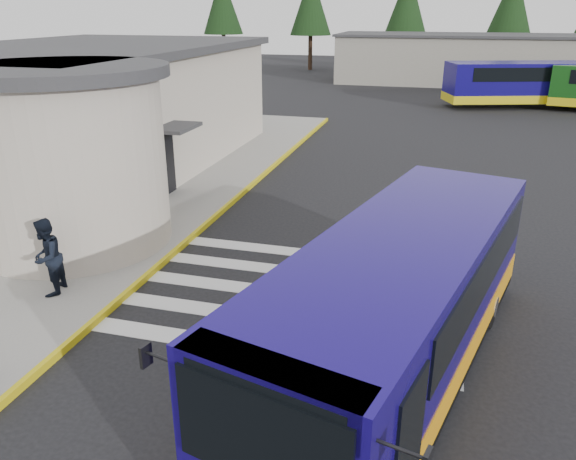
# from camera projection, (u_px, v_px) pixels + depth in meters

# --- Properties ---
(ground) EXTENTS (140.00, 140.00, 0.00)m
(ground) POSITION_uv_depth(u_px,v_px,m) (314.00, 281.00, 13.86)
(ground) COLOR black
(ground) RESTS_ON ground
(sidewalk) EXTENTS (10.00, 34.00, 0.15)m
(sidewalk) POSITION_uv_depth(u_px,v_px,m) (90.00, 199.00, 19.65)
(sidewalk) COLOR gray
(sidewalk) RESTS_ON ground
(curb_strip) EXTENTS (0.12, 34.00, 0.16)m
(curb_strip) POSITION_uv_depth(u_px,v_px,m) (222.00, 211.00, 18.42)
(curb_strip) COLOR gold
(curb_strip) RESTS_ON ground
(station_building) EXTENTS (12.70, 18.70, 4.80)m
(station_building) POSITION_uv_depth(u_px,v_px,m) (84.00, 111.00, 21.79)
(station_building) COLOR beige
(station_building) RESTS_ON ground
(crosswalk) EXTENTS (8.00, 5.35, 0.01)m
(crosswalk) POSITION_uv_depth(u_px,v_px,m) (286.00, 293.00, 13.26)
(crosswalk) COLOR silver
(crosswalk) RESTS_ON ground
(depot_building) EXTENTS (26.40, 8.40, 4.20)m
(depot_building) POSITION_uv_depth(u_px,v_px,m) (489.00, 59.00, 49.23)
(depot_building) COLOR gray
(depot_building) RESTS_ON ground
(tree_line) EXTENTS (58.40, 4.40, 10.00)m
(tree_line) POSITION_uv_depth(u_px,v_px,m) (494.00, 3.00, 54.61)
(tree_line) COLOR black
(tree_line) RESTS_ON ground
(transit_bus) EXTENTS (5.19, 10.02, 2.75)m
(transit_bus) POSITION_uv_depth(u_px,v_px,m) (398.00, 312.00, 9.87)
(transit_bus) COLOR #140865
(transit_bus) RESTS_ON ground
(pedestrian_b) EXTENTS (0.86, 1.01, 1.81)m
(pedestrian_b) POSITION_uv_depth(u_px,v_px,m) (47.00, 257.00, 12.65)
(pedestrian_b) COLOR black
(pedestrian_b) RESTS_ON sidewalk
(far_bus_a) EXTENTS (10.26, 5.70, 2.55)m
(far_bus_a) POSITION_uv_depth(u_px,v_px,m) (521.00, 82.00, 37.68)
(far_bus_a) COLOR #0F085E
(far_bus_a) RESTS_ON ground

